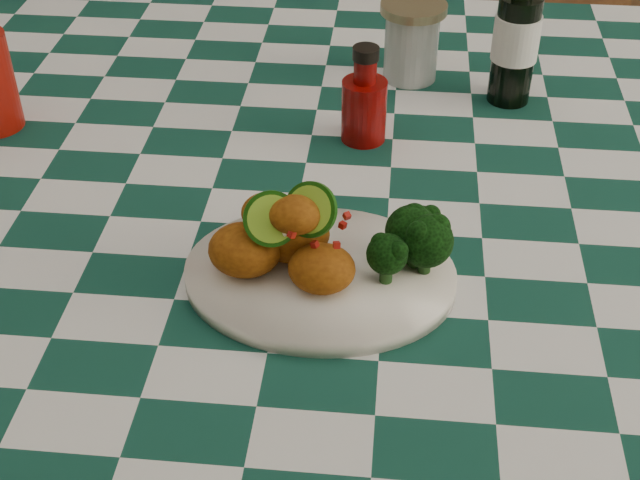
# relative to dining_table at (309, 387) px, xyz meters

# --- Properties ---
(dining_table) EXTENTS (1.66, 1.06, 0.79)m
(dining_table) POSITION_rel_dining_table_xyz_m (0.00, 0.00, 0.00)
(dining_table) COLOR #114033
(dining_table) RESTS_ON ground
(plate) EXTENTS (0.27, 0.21, 0.02)m
(plate) POSITION_rel_dining_table_xyz_m (0.04, -0.22, 0.40)
(plate) COLOR white
(plate) RESTS_ON dining_table
(fried_chicken_pile) EXTENTS (0.14, 0.10, 0.09)m
(fried_chicken_pile) POSITION_rel_dining_table_xyz_m (0.02, -0.22, 0.45)
(fried_chicken_pile) COLOR #A1560F
(fried_chicken_pile) RESTS_ON plate
(broccoli_side) EXTENTS (0.08, 0.08, 0.06)m
(broccoli_side) POSITION_rel_dining_table_xyz_m (0.12, -0.21, 0.44)
(broccoli_side) COLOR black
(broccoli_side) RESTS_ON plate
(ketchup_bottle) EXTENTS (0.07, 0.07, 0.12)m
(ketchup_bottle) POSITION_rel_dining_table_xyz_m (0.07, 0.06, 0.46)
(ketchup_bottle) COLOR #6F0705
(ketchup_bottle) RESTS_ON dining_table
(mason_jar) EXTENTS (0.10, 0.10, 0.11)m
(mason_jar) POSITION_rel_dining_table_xyz_m (0.12, 0.23, 0.45)
(mason_jar) COLOR #B2BCBA
(mason_jar) RESTS_ON dining_table
(beer_bottle) EXTENTS (0.06, 0.06, 0.21)m
(beer_bottle) POSITION_rel_dining_table_xyz_m (0.25, 0.18, 0.50)
(beer_bottle) COLOR black
(beer_bottle) RESTS_ON dining_table
(wooden_chair_left) EXTENTS (0.51, 0.53, 0.99)m
(wooden_chair_left) POSITION_rel_dining_table_xyz_m (-0.32, 0.71, 0.10)
(wooden_chair_left) COLOR #472814
(wooden_chair_left) RESTS_ON ground
(wooden_chair_right) EXTENTS (0.58, 0.59, 1.00)m
(wooden_chair_right) POSITION_rel_dining_table_xyz_m (0.43, 0.75, 0.11)
(wooden_chair_right) COLOR #472814
(wooden_chair_right) RESTS_ON ground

